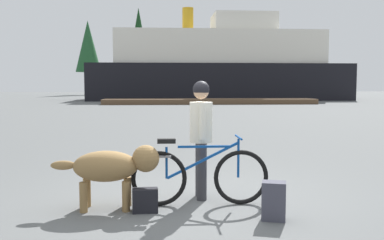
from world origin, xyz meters
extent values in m
plane|color=#595B5B|center=(0.00, 0.00, 0.00)|extent=(160.00, 160.00, 0.00)
torus|color=black|center=(0.61, -0.28, 0.37)|extent=(0.74, 0.06, 0.74)
torus|color=black|center=(-0.48, -0.28, 0.37)|extent=(0.74, 0.06, 0.74)
cube|color=navy|center=(0.12, -0.28, 0.79)|extent=(0.70, 0.03, 0.03)
cube|color=navy|center=(0.10, -0.28, 0.60)|extent=(0.95, 0.03, 0.49)
cylinder|color=navy|center=(-0.38, -0.28, 0.58)|extent=(0.03, 0.03, 0.42)
cylinder|color=navy|center=(0.57, -0.28, 0.63)|extent=(0.03, 0.03, 0.52)
cube|color=black|center=(-0.38, -0.28, 0.87)|extent=(0.24, 0.10, 0.06)
cylinder|color=navy|center=(0.57, -0.28, 0.91)|extent=(0.03, 0.44, 0.03)
cube|color=slate|center=(-0.50, -0.28, 0.67)|extent=(0.36, 0.14, 0.02)
cylinder|color=#333338|center=(0.11, 0.19, 0.40)|extent=(0.14, 0.14, 0.80)
cylinder|color=#333338|center=(0.11, -0.03, 0.40)|extent=(0.14, 0.14, 0.80)
cylinder|color=silver|center=(0.11, 0.08, 1.08)|extent=(0.32, 0.32, 0.57)
cylinder|color=silver|center=(0.11, 0.30, 1.11)|extent=(0.09, 0.09, 0.50)
cylinder|color=silver|center=(0.11, -0.14, 1.11)|extent=(0.09, 0.09, 0.50)
sphere|color=tan|center=(0.11, 0.08, 1.51)|extent=(0.22, 0.22, 0.22)
sphere|color=black|center=(0.11, 0.08, 1.54)|extent=(0.23, 0.23, 0.23)
ellipsoid|color=olive|center=(-1.17, -0.37, 0.56)|extent=(0.83, 0.47, 0.40)
sphere|color=olive|center=(-0.65, -0.37, 0.66)|extent=(0.35, 0.35, 0.35)
ellipsoid|color=olive|center=(-1.70, -0.37, 0.58)|extent=(0.32, 0.12, 0.12)
cylinder|color=olive|center=(-0.90, -0.24, 0.19)|extent=(0.10, 0.10, 0.39)
cylinder|color=olive|center=(-0.90, -0.50, 0.19)|extent=(0.10, 0.10, 0.39)
cylinder|color=olive|center=(-1.43, -0.24, 0.19)|extent=(0.10, 0.10, 0.39)
cylinder|color=olive|center=(-1.43, -0.50, 0.19)|extent=(0.10, 0.10, 0.39)
cube|color=#3F3F4C|center=(0.88, -0.97, 0.23)|extent=(0.33, 0.27, 0.46)
cube|color=black|center=(-0.66, -0.54, 0.15)|extent=(0.33, 0.20, 0.30)
cube|color=brown|center=(3.41, 28.27, 0.20)|extent=(16.78, 2.75, 0.40)
cube|color=black|center=(5.28, 37.49, 1.75)|extent=(25.18, 8.16, 3.50)
cube|color=silver|center=(5.28, 37.49, 5.10)|extent=(20.14, 6.85, 3.20)
cube|color=silver|center=(7.80, 37.49, 7.60)|extent=(6.04, 4.90, 1.80)
cylinder|color=#BF8C19|center=(2.26, 37.49, 7.90)|extent=(1.10, 1.10, 2.40)
ellipsoid|color=navy|center=(8.92, 41.32, 0.45)|extent=(6.91, 1.93, 0.90)
cylinder|color=#B2B2B7|center=(8.92, 41.32, 4.64)|extent=(0.14, 0.14, 7.48)
cylinder|color=#B2B2B7|center=(7.88, 41.32, 2.10)|extent=(3.11, 0.10, 0.10)
cylinder|color=#4C331E|center=(-10.67, 56.31, 1.62)|extent=(0.45, 0.45, 3.25)
cone|color=#1E4C28|center=(-10.67, 56.31, 6.84)|extent=(3.55, 3.55, 7.18)
cylinder|color=#4C331E|center=(-3.71, 59.21, 1.57)|extent=(0.32, 0.32, 3.14)
cone|color=#143819|center=(-3.71, 59.21, 7.96)|extent=(3.49, 3.49, 9.64)
cylinder|color=#4C331E|center=(9.97, 59.22, 1.57)|extent=(0.40, 0.40, 3.14)
cone|color=#1E4C28|center=(9.97, 59.22, 7.78)|extent=(3.88, 3.88, 9.26)
camera|label=1|loc=(-0.45, -5.90, 1.62)|focal=40.33mm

